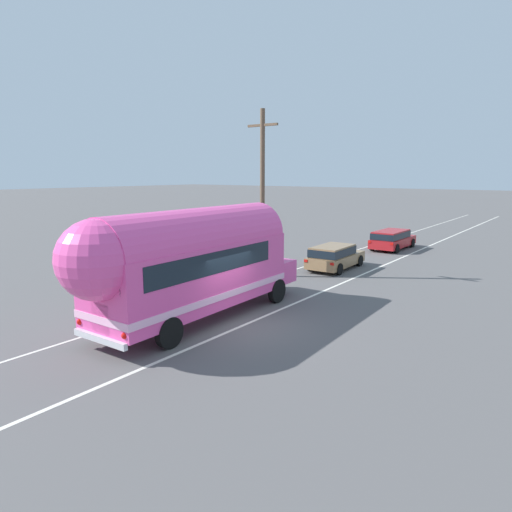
{
  "coord_description": "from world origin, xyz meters",
  "views": [
    {
      "loc": [
        9.6,
        -11.97,
        5.34
      ],
      "look_at": [
        -1.95,
        3.47,
        1.81
      ],
      "focal_mm": 31.77,
      "sensor_mm": 36.0,
      "label": 1
    }
  ],
  "objects": [
    {
      "name": "ground_plane",
      "position": [
        0.0,
        0.0,
        0.0
      ],
      "size": [
        300.0,
        300.0,
        0.0
      ],
      "primitive_type": "plane",
      "color": "#565454"
    },
    {
      "name": "lane_markings",
      "position": [
        -1.65,
        12.0,
        0.0
      ],
      "size": [
        3.7,
        80.0,
        0.01
      ],
      "color": "silver",
      "rests_on": "ground"
    },
    {
      "name": "utility_pole",
      "position": [
        -4.1,
        6.89,
        4.42
      ],
      "size": [
        1.8,
        0.24,
        8.5
      ],
      "color": "brown",
      "rests_on": "ground"
    },
    {
      "name": "painted_bus",
      "position": [
        -1.75,
        -0.82,
        2.3
      ],
      "size": [
        2.81,
        10.73,
        4.12
      ],
      "color": "#EA4C9E",
      "rests_on": "ground"
    },
    {
      "name": "car_lead",
      "position": [
        -1.87,
        10.71,
        0.78
      ],
      "size": [
        2.03,
        4.35,
        1.37
      ],
      "color": "olive",
      "rests_on": "ground"
    },
    {
      "name": "car_second",
      "position": [
        -1.73,
        19.29,
        0.8
      ],
      "size": [
        1.95,
        4.65,
        1.37
      ],
      "color": "#A5191E",
      "rests_on": "ground"
    }
  ]
}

